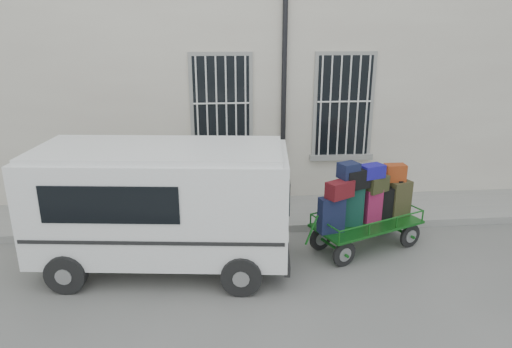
% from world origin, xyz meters
% --- Properties ---
extents(ground, '(80.00, 80.00, 0.00)m').
position_xyz_m(ground, '(0.00, 0.00, 0.00)').
color(ground, '#62625D').
rests_on(ground, ground).
extents(building, '(24.00, 5.15, 6.00)m').
position_xyz_m(building, '(0.00, 5.50, 3.00)').
color(building, beige).
rests_on(building, ground).
extents(sidewalk, '(24.00, 1.70, 0.15)m').
position_xyz_m(sidewalk, '(0.00, 2.20, 0.07)').
color(sidewalk, gray).
rests_on(sidewalk, ground).
extents(luggage_cart, '(2.35, 1.60, 1.71)m').
position_xyz_m(luggage_cart, '(2.13, 0.55, 0.89)').
color(luggage_cart, black).
rests_on(luggage_cart, ground).
extents(van, '(4.37, 2.29, 2.11)m').
position_xyz_m(van, '(-1.46, 0.23, 1.21)').
color(van, white).
rests_on(van, ground).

